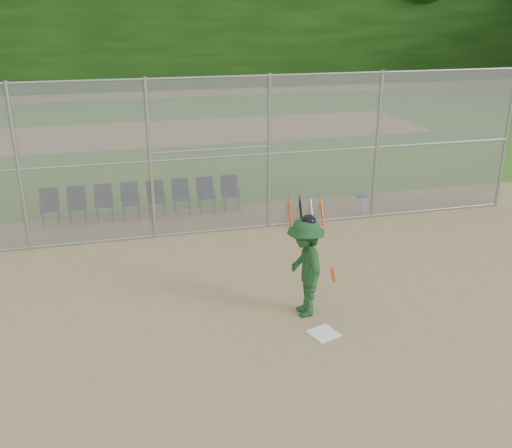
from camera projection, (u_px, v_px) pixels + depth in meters
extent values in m
plane|color=tan|center=(290.00, 327.00, 10.48)|extent=(100.00, 100.00, 0.00)
plane|color=#34691F|center=(173.00, 132.00, 26.76)|extent=(100.00, 100.00, 0.00)
plane|color=tan|center=(173.00, 132.00, 26.76)|extent=(24.00, 24.00, 0.00)
cube|color=gray|center=(231.00, 156.00, 14.29)|extent=(16.00, 0.02, 4.00)
cylinder|color=#9EA3A8|center=(506.00, 139.00, 16.18)|extent=(0.09, 0.09, 4.00)
cylinder|color=#9EA3A8|center=(230.00, 77.00, 13.60)|extent=(16.00, 0.05, 0.05)
cube|color=black|center=(140.00, 7.00, 40.17)|extent=(80.00, 5.00, 11.00)
cube|color=white|center=(323.00, 333.00, 10.24)|extent=(0.59, 0.59, 0.02)
imported|color=#1D4822|center=(305.00, 268.00, 10.60)|extent=(0.77, 1.27, 1.93)
ellipsoid|color=black|center=(306.00, 221.00, 10.27)|extent=(0.27, 0.30, 0.23)
cylinder|color=#E85115|center=(333.00, 275.00, 10.34)|extent=(0.38, 0.64, 0.60)
cylinder|color=white|center=(361.00, 203.00, 16.41)|extent=(0.36, 0.36, 0.42)
cylinder|color=#2557A2|center=(362.00, 195.00, 16.33)|extent=(0.38, 0.38, 0.06)
cylinder|color=#D84C14|center=(290.00, 212.00, 15.15)|extent=(0.06, 0.32, 0.83)
cylinder|color=black|center=(301.00, 211.00, 15.22)|extent=(0.06, 0.35, 0.82)
cylinder|color=#B2B2B7|center=(311.00, 210.00, 15.29)|extent=(0.06, 0.38, 0.81)
cylinder|color=#D84C14|center=(322.00, 209.00, 15.36)|extent=(0.06, 0.40, 0.80)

